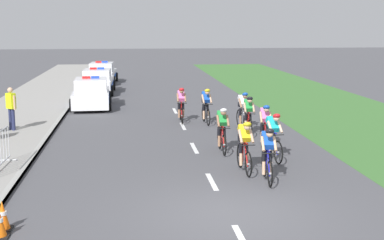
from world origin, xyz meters
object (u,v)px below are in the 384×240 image
at_px(police_car_third, 102,74).
at_px(cyclist_seventh, 243,110).
at_px(cyclist_fifth, 265,125).
at_px(cyclist_ninth, 181,104).
at_px(cyclist_sixth, 248,115).
at_px(cyclist_second, 244,146).
at_px(spectator_closest, 11,106).
at_px(cyclist_eighth, 206,105).
at_px(police_car_nearest, 91,94).
at_px(cyclist_third, 273,136).
at_px(police_car_second, 98,82).
at_px(traffic_cone_mid, 3,216).
at_px(cyclist_lead, 268,153).
at_px(cyclist_fourth, 222,129).

bearing_deg(police_car_third, cyclist_seventh, -69.83).
xyz_separation_m(cyclist_fifth, cyclist_ninth, (-2.39, 5.17, 0.00)).
bearing_deg(cyclist_fifth, police_car_third, 107.31).
height_order(cyclist_sixth, cyclist_ninth, same).
height_order(cyclist_second, cyclist_ninth, same).
bearing_deg(spectator_closest, cyclist_eighth, 8.18).
height_order(cyclist_ninth, police_car_nearest, police_car_nearest).
bearing_deg(cyclist_third, police_car_second, 110.41).
bearing_deg(traffic_cone_mid, cyclist_lead, 23.56).
height_order(cyclist_sixth, cyclist_eighth, same).
relative_size(cyclist_second, spectator_closest, 1.03).
bearing_deg(traffic_cone_mid, police_car_second, 88.22).
xyz_separation_m(cyclist_lead, cyclist_fourth, (-0.64, 3.47, 0.00)).
relative_size(cyclist_fifth, traffic_cone_mid, 2.69).
bearing_deg(cyclist_second, cyclist_lead, -67.39).
distance_m(cyclist_third, police_car_third, 23.54).
bearing_deg(cyclist_fifth, cyclist_third, -95.98).
relative_size(cyclist_second, cyclist_ninth, 1.00).
distance_m(cyclist_eighth, cyclist_ninth, 1.12).
height_order(cyclist_lead, cyclist_seventh, same).
xyz_separation_m(cyclist_eighth, traffic_cone_mid, (-5.85, -11.39, -0.48)).
bearing_deg(cyclist_fourth, cyclist_sixth, 60.95).
relative_size(cyclist_fifth, cyclist_sixth, 1.00).
relative_size(cyclist_seventh, traffic_cone_mid, 2.69).
bearing_deg(cyclist_sixth, cyclist_ninth, 127.31).
relative_size(cyclist_seventh, police_car_nearest, 0.39).
bearing_deg(cyclist_eighth, cyclist_sixth, -63.24).
height_order(cyclist_third, cyclist_fifth, same).
bearing_deg(cyclist_third, cyclist_fifth, 84.02).
relative_size(cyclist_second, police_car_third, 0.38).
bearing_deg(spectator_closest, police_car_third, 81.43).
distance_m(cyclist_ninth, police_car_nearest, 6.28).
height_order(police_car_third, spectator_closest, spectator_closest).
bearing_deg(traffic_cone_mid, cyclist_fifth, 42.86).
height_order(cyclist_seventh, spectator_closest, spectator_closest).
height_order(cyclist_lead, traffic_cone_mid, cyclist_lead).
bearing_deg(cyclist_sixth, police_car_second, 115.97).
bearing_deg(cyclist_seventh, cyclist_second, -101.52).
relative_size(cyclist_ninth, police_car_nearest, 0.39).
height_order(cyclist_eighth, spectator_closest, spectator_closest).
distance_m(police_car_second, police_car_third, 5.59).
distance_m(cyclist_fourth, cyclist_fifth, 1.64).
bearing_deg(spectator_closest, cyclist_ninth, 13.27).
bearing_deg(police_car_third, traffic_cone_mid, -91.42).
bearing_deg(police_car_second, cyclist_eighth, -64.22).
height_order(cyclist_sixth, cyclist_seventh, same).
bearing_deg(cyclist_eighth, traffic_cone_mid, -117.18).
bearing_deg(police_car_second, spectator_closest, -102.52).
xyz_separation_m(cyclist_seventh, spectator_closest, (-9.09, 0.23, 0.30)).
bearing_deg(cyclist_fifth, cyclist_ninth, 114.78).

